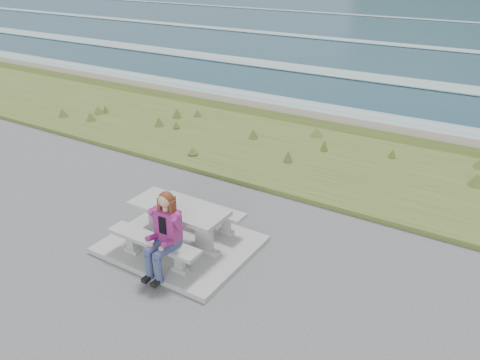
% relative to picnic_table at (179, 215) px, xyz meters
% --- Properties ---
extents(concrete_slab, '(2.60, 2.10, 0.10)m').
position_rel_picnic_table_xyz_m(concrete_slab, '(-0.00, 0.00, -0.63)').
color(concrete_slab, '#A2A19C').
rests_on(concrete_slab, ground).
extents(picnic_table, '(1.80, 0.75, 0.75)m').
position_rel_picnic_table_xyz_m(picnic_table, '(0.00, 0.00, 0.00)').
color(picnic_table, '#A2A19C').
rests_on(picnic_table, concrete_slab).
extents(bench_landward, '(1.80, 0.35, 0.45)m').
position_rel_picnic_table_xyz_m(bench_landward, '(0.00, -0.70, -0.23)').
color(bench_landward, '#A2A19C').
rests_on(bench_landward, concrete_slab).
extents(bench_seaward, '(1.80, 0.35, 0.45)m').
position_rel_picnic_table_xyz_m(bench_seaward, '(0.00, 0.70, -0.23)').
color(bench_seaward, '#A2A19C').
rests_on(bench_seaward, concrete_slab).
extents(grass_verge, '(160.00, 4.50, 0.22)m').
position_rel_picnic_table_xyz_m(grass_verge, '(-0.00, 5.00, -0.68)').
color(grass_verge, '#455921').
rests_on(grass_verge, ground).
extents(shore_drop, '(160.00, 0.80, 2.20)m').
position_rel_picnic_table_xyz_m(shore_drop, '(-0.00, 7.90, -0.68)').
color(shore_drop, '#605748').
rests_on(shore_drop, ground).
extents(ocean, '(1600.00, 1600.00, 0.09)m').
position_rel_picnic_table_xyz_m(ocean, '(-0.00, 25.09, -2.42)').
color(ocean, '#1D4354').
rests_on(ocean, ground).
extents(seated_woman, '(0.41, 0.72, 1.43)m').
position_rel_picnic_table_xyz_m(seated_woman, '(0.33, -0.84, -0.06)').
color(seated_woman, navy).
rests_on(seated_woman, concrete_slab).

